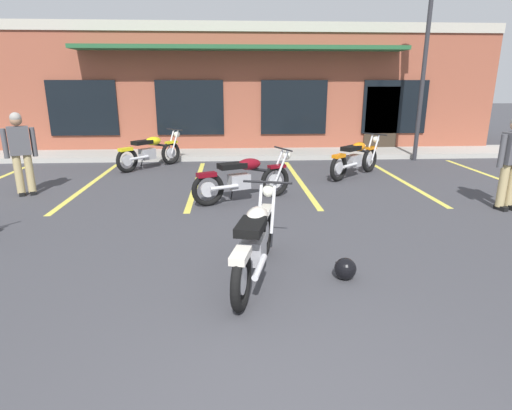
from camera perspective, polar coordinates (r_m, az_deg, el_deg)
name	(u,v)px	position (r m, az deg, el deg)	size (l,w,h in m)	color
ground_plane	(260,242)	(6.10, 0.59, -5.10)	(80.00, 80.00, 0.00)	#3D3D42
sidewalk_kerb	(243,154)	(13.31, -1.74, 7.01)	(22.00, 1.80, 0.14)	#A8A59E
brick_storefront_building	(240,88)	(16.86, -2.22, 15.62)	(16.70, 7.01, 4.03)	brown
painted_stall_lines	(248,182)	(9.79, -1.04, 3.20)	(12.17, 4.80, 0.01)	#DBCC4C
motorcycle_foreground_classic	(255,241)	(4.88, -0.09, -4.90)	(0.85, 2.07, 0.98)	black
motorcycle_black_cruiser	(356,158)	(10.56, 13.42, 6.28)	(1.69, 1.61, 0.98)	black
motorcycle_silver_naked	(244,178)	(8.09, -1.67, 3.72)	(1.98, 1.15, 0.98)	black
motorcycle_blue_standard	(150,151)	(11.64, -14.19, 7.13)	(1.59, 1.71, 0.98)	black
person_in_shorts_foreground	(512,158)	(8.73, 31.45, 5.53)	(0.60, 0.35, 1.68)	black
person_by_back_row	(20,149)	(9.63, -29.41, 6.63)	(0.58, 0.39, 1.68)	black
helmet_on_pavement	(345,269)	(5.08, 12.04, -8.46)	(0.26, 0.26, 0.26)	black
parking_lot_lamp_post	(429,39)	(13.16, 22.46, 20.12)	(0.24, 0.76, 5.22)	#2D2D33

